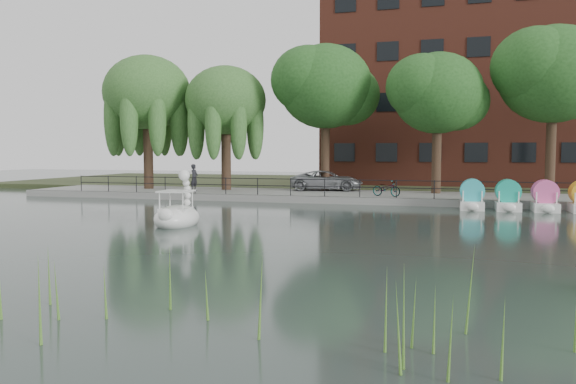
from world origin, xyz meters
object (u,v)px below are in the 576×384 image
at_px(pedestrian, 194,176).
at_px(swan_boat, 177,213).
at_px(bicycle, 386,187).
at_px(minivan, 327,179).

distance_m(pedestrian, swan_boat, 13.66).
bearing_deg(swan_boat, pedestrian, 107.09).
relative_size(bicycle, pedestrian, 0.87).
bearing_deg(swan_boat, minivan, 74.51).
height_order(minivan, bicycle, minivan).
bearing_deg(pedestrian, bicycle, -88.16).
height_order(minivan, pedestrian, pedestrian).
xyz_separation_m(bicycle, swan_boat, (-6.99, -11.83, -0.42)).
bearing_deg(bicycle, pedestrian, 108.73).
relative_size(minivan, pedestrian, 2.72).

